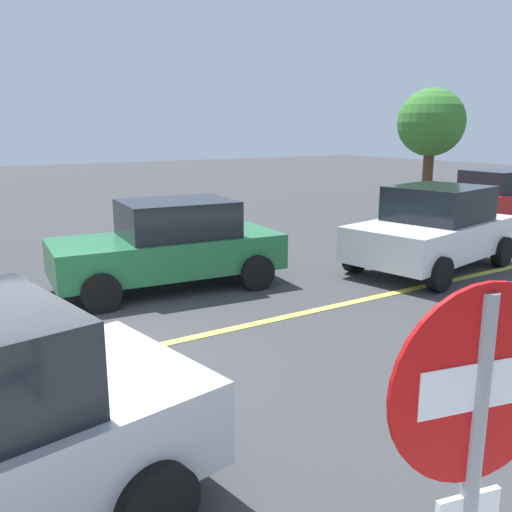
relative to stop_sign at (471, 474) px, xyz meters
name	(u,v)px	position (x,y,z in m)	size (l,w,h in m)	color
ground_plane	(59,368)	(-0.35, 5.42, -1.60)	(80.00, 80.00, 0.00)	#38383A
lane_marking_centre	(264,322)	(2.65, 5.42, -1.59)	(28.00, 0.16, 0.01)	#E0D14C
stop_sign	(471,474)	(0.00, 0.00, 0.00)	(0.75, 0.19, 2.34)	gray
car_white_approaching	(433,229)	(7.34, 6.25, -0.75)	(4.14, 2.65, 1.70)	white
car_green_crossing	(170,245)	(2.25, 7.90, -0.80)	(4.19, 2.24, 1.59)	#236B3D
car_red_near_curb	(494,197)	(13.38, 9.00, -0.79)	(3.96, 2.14, 1.62)	red
tree_left_verge	(431,123)	(15.13, 13.08, 1.43)	(2.50, 2.50, 4.32)	#513823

